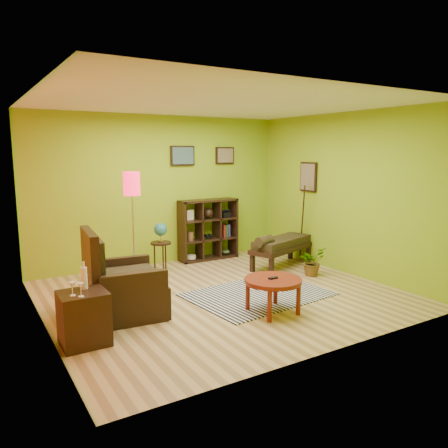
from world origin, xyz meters
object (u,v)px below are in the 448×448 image
bench (281,245)px  potted_plant (312,264)px  coffee_table (273,283)px  globe_table (161,235)px  armchair (120,289)px  side_cabinet (84,318)px  floor_lamp (132,194)px  cube_shelf (209,229)px

bench → potted_plant: (0.12, -0.72, -0.23)m
coffee_table → potted_plant: coffee_table is taller
globe_table → bench: globe_table is taller
coffee_table → armchair: size_ratio=0.66×
globe_table → potted_plant: size_ratio=1.78×
coffee_table → bench: 2.37m
side_cabinet → potted_plant: (4.06, 0.76, -0.11)m
side_cabinet → floor_lamp: (1.24, 1.83, 1.17)m
cube_shelf → coffee_table: bearing=-103.5°
armchair → cube_shelf: bearing=39.7°
globe_table → cube_shelf: cube_shelf is taller
coffee_table → globe_table: 2.68m
coffee_table → bench: (1.55, 1.79, 0.02)m
armchair → globe_table: 2.13m
cube_shelf → armchair: bearing=-140.3°
coffee_table → cube_shelf: (0.73, 3.03, 0.20)m
bench → potted_plant: bench is taller
bench → coffee_table: bearing=-131.0°
side_cabinet → bench: (3.94, 1.48, 0.12)m
side_cabinet → cube_shelf: cube_shelf is taller
bench → cube_shelf: bearing=123.8°
cube_shelf → bench: cube_shelf is taller
side_cabinet → floor_lamp: bearing=55.8°
side_cabinet → bench: bearing=20.5°
bench → floor_lamp: bearing=172.4°
floor_lamp → cube_shelf: floor_lamp is taller
floor_lamp → bench: floor_lamp is taller
floor_lamp → bench: bearing=-7.6°
side_cabinet → cube_shelf: (3.11, 2.71, 0.29)m
potted_plant → armchair: bearing=-178.1°
armchair → globe_table: bearing=52.4°
coffee_table → globe_table: (-0.48, 2.63, 0.27)m
coffee_table → floor_lamp: 2.66m
side_cabinet → globe_table: (1.91, 2.31, 0.36)m
floor_lamp → bench: 2.92m
cube_shelf → bench: (0.83, -1.24, -0.17)m
globe_table → bench: bearing=-22.4°
side_cabinet → bench: 4.21m
globe_table → floor_lamp: bearing=-144.3°
globe_table → armchair: bearing=-127.6°
armchair → bench: bearing=14.1°
coffee_table → floor_lamp: floor_lamp is taller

